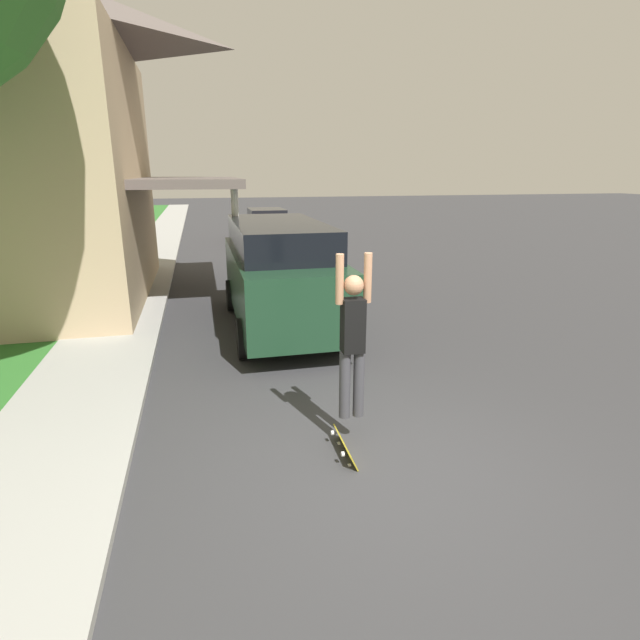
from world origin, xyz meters
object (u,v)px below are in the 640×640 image
at_px(car_down_street, 267,225).
at_px(skateboarder, 353,336).
at_px(skateboard, 345,447).
at_px(suv_parked, 280,272).

xyz_separation_m(car_down_street, skateboarder, (-1.46, -18.54, 0.64)).
xyz_separation_m(car_down_street, skateboard, (-1.60, -18.78, -0.62)).
height_order(car_down_street, skateboard, car_down_street).
relative_size(car_down_street, skateboarder, 2.25).
bearing_deg(skateboarder, car_down_street, 85.50).
distance_m(suv_parked, car_down_street, 13.84).
height_order(suv_parked, skateboarder, skateboarder).
relative_size(suv_parked, skateboard, 6.82).
xyz_separation_m(suv_parked, skateboard, (-0.06, -5.03, -1.08)).
height_order(skateboarder, skateboard, skateboarder).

